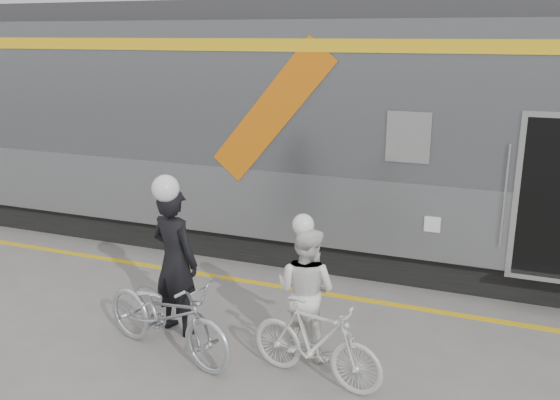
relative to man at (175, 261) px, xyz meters
The scene contains 9 objects.
ground 1.52m from the man, 22.35° to the right, with size 90.00×90.00×0.00m, color slate.
train 4.48m from the man, 59.60° to the left, with size 24.00×3.17×4.10m.
safety_strip 2.23m from the man, 56.86° to the left, with size 24.00×0.12×0.01m, color yellow.
man is the anchor object (origin of this frame).
bicycle_left 0.72m from the man, 70.02° to the right, with size 0.68×1.95×1.02m, color #B3B6BC.
woman 1.67m from the man, ahead, with size 0.75×0.58×1.54m, color white.
bicycle_right 2.07m from the man, 13.27° to the right, with size 0.44×1.55×0.93m, color beige.
helmet_man 1.09m from the man, 90.00° to the left, with size 0.32×0.32×0.32m, color white.
helmet_woman 1.82m from the man, ahead, with size 0.25×0.25×0.25m, color white.
Camera 1 is at (2.53, -5.38, 3.61)m, focal length 38.00 mm.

